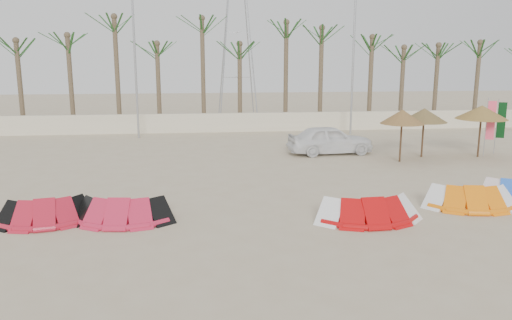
{
  "coord_description": "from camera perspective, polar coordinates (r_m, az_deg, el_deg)",
  "views": [
    {
      "loc": [
        -2.09,
        -12.33,
        5.14
      ],
      "look_at": [
        0.0,
        6.0,
        1.3
      ],
      "focal_mm": 35.0,
      "sensor_mm": 36.0,
      "label": 1
    }
  ],
  "objects": [
    {
      "name": "ground",
      "position": [
        13.52,
        2.93,
        -10.6
      ],
      "size": [
        120.0,
        120.0,
        0.0
      ],
      "primitive_type": "plane",
      "color": "tan",
      "rests_on": "ground"
    },
    {
      "name": "boundary_wall",
      "position": [
        34.68,
        -3.0,
        4.3
      ],
      "size": [
        60.0,
        0.3,
        1.3
      ],
      "primitive_type": "cube",
      "color": "beige",
      "rests_on": "ground"
    },
    {
      "name": "palm_line",
      "position": [
        35.96,
        -2.16,
        13.83
      ],
      "size": [
        52.0,
        4.0,
        7.7
      ],
      "color": "brown",
      "rests_on": "ground"
    },
    {
      "name": "lamp_b",
      "position": [
        32.57,
        -13.66,
        12.54
      ],
      "size": [
        1.25,
        0.14,
        11.0
      ],
      "color": "#A5A8AD",
      "rests_on": "ground"
    },
    {
      "name": "lamp_c",
      "position": [
        33.88,
        11.16,
        12.6
      ],
      "size": [
        1.25,
        0.14,
        11.0
      ],
      "color": "#A5A8AD",
      "rests_on": "ground"
    },
    {
      "name": "pylon",
      "position": [
        40.77,
        -2.11,
        4.51
      ],
      "size": [
        3.0,
        3.0,
        14.0
      ],
      "primitive_type": null,
      "color": "#A5A8AD",
      "rests_on": "ground"
    },
    {
      "name": "kite_red_left",
      "position": [
        17.14,
        -22.64,
        -5.17
      ],
      "size": [
        3.12,
        1.99,
        0.9
      ],
      "color": "red",
      "rests_on": "ground"
    },
    {
      "name": "kite_red_mid",
      "position": [
        16.53,
        -15.0,
        -5.25
      ],
      "size": [
        3.32,
        1.85,
        0.9
      ],
      "color": "#C81F40",
      "rests_on": "ground"
    },
    {
      "name": "kite_red_right",
      "position": [
        16.47,
        12.5,
        -5.19
      ],
      "size": [
        3.39,
        1.65,
        0.9
      ],
      "color": "#C00A0B",
      "rests_on": "ground"
    },
    {
      "name": "kite_orange",
      "position": [
        18.87,
        22.94,
        -3.69
      ],
      "size": [
        3.29,
        1.99,
        0.9
      ],
      "color": "orange",
      "rests_on": "ground"
    },
    {
      "name": "parasol_left",
      "position": [
        27.09,
        18.67,
        4.88
      ],
      "size": [
        2.33,
        2.33,
        2.54
      ],
      "color": "#4C331E",
      "rests_on": "ground"
    },
    {
      "name": "parasol_mid",
      "position": [
        25.5,
        16.37,
        4.76
      ],
      "size": [
        2.14,
        2.14,
        2.6
      ],
      "color": "#4C331E",
      "rests_on": "ground"
    },
    {
      "name": "parasol_right",
      "position": [
        28.11,
        24.38,
        4.98
      ],
      "size": [
        2.59,
        2.59,
        2.69
      ],
      "color": "#4C331E",
      "rests_on": "ground"
    },
    {
      "name": "flag_pink",
      "position": [
        28.52,
        25.12,
        3.97
      ],
      "size": [
        0.44,
        0.15,
        3.08
      ],
      "color": "#A5A8AD",
      "rests_on": "ground"
    },
    {
      "name": "flag_green",
      "position": [
        29.66,
        26.09,
        3.97
      ],
      "size": [
        0.44,
        0.18,
        2.93
      ],
      "color": "#A5A8AD",
      "rests_on": "ground"
    },
    {
      "name": "car",
      "position": [
        26.98,
        8.46,
        2.31
      ],
      "size": [
        4.65,
        2.19,
        1.54
      ],
      "primitive_type": "imported",
      "rotation": [
        0.0,
        0.0,
        1.65
      ],
      "color": "white",
      "rests_on": "ground"
    }
  ]
}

